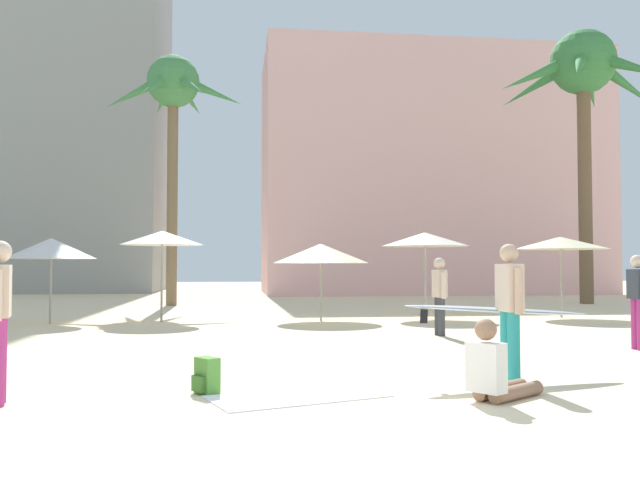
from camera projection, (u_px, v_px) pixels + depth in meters
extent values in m
plane|color=beige|center=(356.00, 417.00, 6.52)|extent=(120.00, 120.00, 0.00)
cube|color=beige|center=(427.00, 176.00, 38.47)|extent=(18.88, 8.33, 13.55)
cube|color=gray|center=(33.00, 21.00, 41.27)|extent=(16.03, 9.86, 33.54)
cylinder|color=brown|center=(585.00, 182.00, 26.90)|extent=(0.54, 0.54, 9.85)
sphere|color=#387A3D|center=(583.00, 62.00, 27.10)|extent=(2.62, 2.62, 2.62)
cone|color=#387A3D|center=(627.00, 85.00, 27.61)|extent=(3.20, 0.99, 2.13)
cone|color=#387A3D|center=(590.00, 88.00, 29.01)|extent=(2.42, 3.01, 1.63)
cone|color=#387A3D|center=(534.00, 87.00, 28.71)|extent=(2.36, 3.03, 1.67)
cone|color=#387A3D|center=(536.00, 75.00, 26.59)|extent=(3.29, 0.91, 1.87)
cone|color=#387A3D|center=(579.00, 65.00, 25.14)|extent=(2.22, 3.03, 1.93)
cone|color=#387A3D|center=(636.00, 68.00, 25.44)|extent=(2.22, 3.02, 1.98)
cylinder|color=brown|center=(172.00, 193.00, 25.57)|extent=(0.41, 0.41, 8.69)
sphere|color=#428447|center=(173.00, 81.00, 25.75)|extent=(2.02, 2.02, 2.02)
cone|color=#428447|center=(214.00, 93.00, 25.83)|extent=(2.34, 0.59, 1.27)
cone|color=#428447|center=(190.00, 100.00, 27.32)|extent=(1.18, 2.36, 1.08)
cone|color=#428447|center=(163.00, 99.00, 27.17)|extent=(1.20, 2.36, 1.11)
cone|color=#428447|center=(133.00, 94.00, 25.41)|extent=(2.25, 0.63, 1.54)
cone|color=#428447|center=(153.00, 86.00, 24.28)|extent=(1.26, 2.22, 1.55)
cone|color=#428447|center=(191.00, 86.00, 24.50)|extent=(1.53, 2.19, 1.42)
cylinder|color=gray|center=(425.00, 275.00, 19.29)|extent=(0.06, 0.06, 2.49)
cone|color=beige|center=(425.00, 239.00, 19.33)|extent=(2.54, 2.54, 0.40)
cylinder|color=gray|center=(162.00, 276.00, 17.78)|extent=(0.06, 0.06, 2.45)
cone|color=white|center=(162.00, 238.00, 17.83)|extent=(2.21, 2.21, 0.38)
cylinder|color=gray|center=(561.00, 277.00, 19.50)|extent=(0.06, 0.06, 2.37)
cone|color=beige|center=(560.00, 243.00, 19.54)|extent=(2.74, 2.74, 0.37)
cylinder|color=gray|center=(321.00, 282.00, 18.26)|extent=(0.06, 0.06, 2.12)
cone|color=beige|center=(321.00, 253.00, 18.29)|extent=(2.65, 2.65, 0.54)
cylinder|color=gray|center=(51.00, 281.00, 17.24)|extent=(0.06, 0.06, 2.24)
cone|color=white|center=(51.00, 248.00, 17.27)|extent=(2.29, 2.29, 0.54)
cube|color=white|center=(298.00, 396.00, 7.55)|extent=(2.19, 1.57, 0.01)
cube|color=#4B8A33|center=(207.00, 375.00, 7.76)|extent=(0.32, 0.35, 0.42)
cube|color=#3C6E28|center=(198.00, 384.00, 7.68)|extent=(0.17, 0.21, 0.18)
cylinder|color=teal|center=(507.00, 346.00, 8.66)|extent=(0.17, 0.17, 0.90)
cylinder|color=teal|center=(514.00, 347.00, 8.46)|extent=(0.17, 0.17, 0.90)
cube|color=beige|center=(509.00, 288.00, 8.59)|extent=(0.24, 0.41, 0.62)
sphere|color=#D1A889|center=(509.00, 253.00, 8.61)|extent=(0.25, 0.25, 0.24)
cylinder|color=#D1A889|center=(501.00, 290.00, 8.84)|extent=(0.11, 0.11, 0.59)
cylinder|color=#D1A889|center=(519.00, 291.00, 8.34)|extent=(0.11, 0.11, 0.59)
ellipsoid|color=#B2B2B7|center=(501.00, 310.00, 8.88)|extent=(2.83, 0.84, 0.24)
ellipsoid|color=teal|center=(501.00, 310.00, 8.88)|extent=(2.84, 0.86, 0.20)
cube|color=black|center=(424.00, 316.00, 8.53)|extent=(0.11, 0.04, 0.19)
sphere|color=beige|center=(0.00, 252.00, 7.18)|extent=(0.29, 0.29, 0.24)
cylinder|color=beige|center=(1.00, 293.00, 7.39)|extent=(0.12, 0.12, 0.54)
cylinder|color=#3D3D42|center=(438.00, 316.00, 14.41)|extent=(0.17, 0.17, 0.83)
cylinder|color=#3D3D42|center=(441.00, 317.00, 14.21)|extent=(0.17, 0.17, 0.83)
cube|color=beige|center=(440.00, 283.00, 14.34)|extent=(0.24, 0.41, 0.59)
sphere|color=beige|center=(439.00, 263.00, 14.36)|extent=(0.25, 0.25, 0.24)
cylinder|color=beige|center=(436.00, 285.00, 14.59)|extent=(0.10, 0.10, 0.56)
cylinder|color=beige|center=(444.00, 285.00, 14.09)|extent=(0.10, 0.10, 0.56)
cylinder|color=#B7337F|center=(636.00, 324.00, 11.96)|extent=(0.17, 0.17, 0.90)
cube|color=#333842|center=(638.00, 284.00, 11.89)|extent=(0.25, 0.41, 0.53)
sphere|color=beige|center=(637.00, 261.00, 11.91)|extent=(0.26, 0.26, 0.24)
cylinder|color=beige|center=(631.00, 286.00, 12.14)|extent=(0.11, 0.11, 0.51)
cylinder|color=#936B51|center=(501.00, 390.00, 7.57)|extent=(0.81, 0.63, 0.16)
cylinder|color=#936B51|center=(517.00, 392.00, 7.42)|extent=(0.81, 0.63, 0.16)
cube|color=white|center=(486.00, 367.00, 7.21)|extent=(0.41, 0.45, 0.54)
sphere|color=#936B51|center=(486.00, 329.00, 7.23)|extent=(0.33, 0.33, 0.24)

